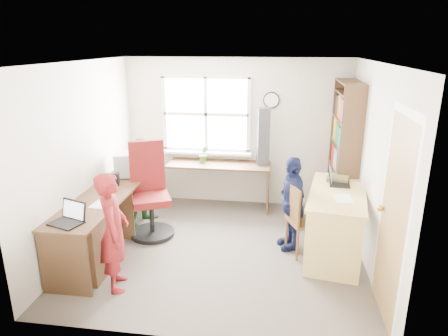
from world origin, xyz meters
The scene contains 19 objects.
room centered at (0.01, 0.10, 1.22)m, with size 3.64×3.44×2.44m.
l_desk centered at (-1.31, -0.28, 0.46)m, with size 2.38×2.95×0.75m.
right_desk centered at (1.45, 0.15, 0.61)m, with size 0.89×1.54×0.84m.
bookshelf centered at (1.65, 1.19, 1.00)m, with size 0.30×1.02×2.10m.
swivel_chair centered at (-1.06, 0.35, 0.57)m, with size 0.81×0.81×1.32m.
wooden_chair centered at (1.00, 0.06, 0.50)m, with size 0.52×0.52×0.92m.
crt_monitor centered at (-1.47, 0.61, 0.92)m, with size 0.41×0.39×0.34m.
laptop_left centered at (-1.52, -0.99, 0.80)m, with size 0.40×0.37×0.23m.
laptop_right centered at (1.46, 0.45, 0.89)m, with size 0.32×0.37×0.24m.
speaker_a centered at (-1.48, 0.20, 0.84)m, with size 0.10×0.10×0.18m.
speaker_b centered at (-1.46, 0.88, 0.84)m, with size 0.10×0.10×0.19m.
cd_tower centered at (0.45, 1.47, 1.20)m, with size 0.22×0.20×0.91m.
game_box centered at (1.50, 0.59, 0.87)m, with size 0.33×0.33×0.05m.
paper_a centered at (-1.39, -0.44, 0.75)m, with size 0.23×0.32×0.00m.
paper_b centered at (1.48, -0.09, 0.84)m, with size 0.22×0.30×0.00m.
potted_plant centered at (-0.50, 1.44, 0.89)m, with size 0.16×0.13×0.29m, color #31732E.
person_red centered at (-1.02, -0.99, 0.67)m, with size 0.49×0.32×1.34m, color maroon.
person_green centered at (-1.22, 0.70, 0.65)m, with size 0.64×0.49×1.31m, color #28652D.
person_navy centered at (0.89, 0.20, 0.63)m, with size 0.73×0.31×1.25m, color #151B41.
Camera 1 is at (0.70, -4.66, 2.61)m, focal length 32.00 mm.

